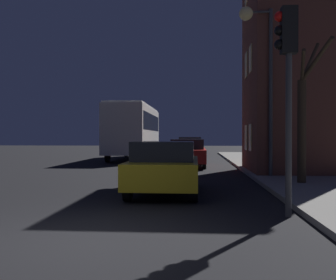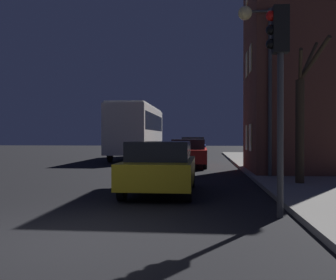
{
  "view_description": "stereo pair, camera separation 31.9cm",
  "coord_description": "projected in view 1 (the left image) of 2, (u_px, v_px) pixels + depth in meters",
  "views": [
    {
      "loc": [
        1.89,
        -5.41,
        1.55
      ],
      "look_at": [
        0.7,
        10.56,
        1.42
      ],
      "focal_mm": 40.0,
      "sensor_mm": 36.0,
      "label": 1
    },
    {
      "loc": [
        2.2,
        -5.38,
        1.55
      ],
      "look_at": [
        0.7,
        10.56,
        1.42
      ],
      "focal_mm": 40.0,
      "sensor_mm": 36.0,
      "label": 2
    }
  ],
  "objects": [
    {
      "name": "car_mid_lane",
      "position": [
        188.0,
        152.0,
        19.53
      ],
      "size": [
        1.85,
        4.61,
        1.43
      ],
      "color": "#B21E19",
      "rests_on": "ground"
    },
    {
      "name": "car_near_lane",
      "position": [
        165.0,
        166.0,
        10.22
      ],
      "size": [
        1.78,
        4.0,
        1.43
      ],
      "color": "olive",
      "rests_on": "ground"
    },
    {
      "name": "ground_plane",
      "position": [
        68.0,
        241.0,
        5.55
      ],
      "size": [
        120.0,
        120.0,
        0.0
      ],
      "primitive_type": "plane",
      "color": "black"
    },
    {
      "name": "traffic_light",
      "position": [
        287.0,
        66.0,
        7.23
      ],
      "size": [
        0.43,
        0.24,
        4.06
      ],
      "color": "#38383A",
      "rests_on": "ground"
    },
    {
      "name": "brick_building",
      "position": [
        293.0,
        67.0,
        15.91
      ],
      "size": [
        4.0,
        4.77,
        8.78
      ],
      "color": "brown",
      "rests_on": "sidewalk"
    },
    {
      "name": "car_far_lane",
      "position": [
        190.0,
        147.0,
        27.54
      ],
      "size": [
        1.79,
        3.95,
        1.54
      ],
      "color": "navy",
      "rests_on": "ground"
    },
    {
      "name": "bus",
      "position": [
        134.0,
        128.0,
        25.87
      ],
      "size": [
        2.5,
        9.35,
        3.64
      ],
      "color": "beige",
      "rests_on": "ground"
    },
    {
      "name": "bare_tree",
      "position": [
        304.0,
        114.0,
        11.55
      ],
      "size": [
        1.03,
        2.1,
        4.47
      ],
      "color": "#2D2319",
      "rests_on": "sidewalk"
    },
    {
      "name": "streetlamp",
      "position": [
        258.0,
        50.0,
        13.71
      ],
      "size": [
        1.23,
        0.51,
        6.22
      ],
      "color": "#38383A",
      "rests_on": "sidewalk"
    }
  ]
}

